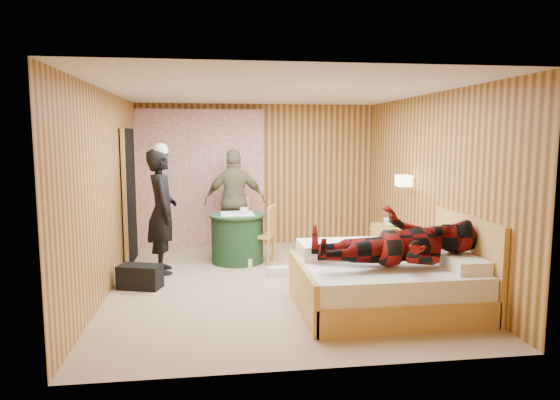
{
  "coord_description": "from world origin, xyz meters",
  "views": [
    {
      "loc": [
        -0.81,
        -6.37,
        1.93
      ],
      "look_at": [
        0.13,
        0.46,
        1.05
      ],
      "focal_mm": 32.0,
      "sensor_mm": 36.0,
      "label": 1
    }
  ],
  "objects": [
    {
      "name": "bed",
      "position": [
        1.13,
        -1.13,
        0.3
      ],
      "size": [
        1.96,
        1.51,
        1.04
      ],
      "color": "#E3B45D",
      "rests_on": "floor"
    },
    {
      "name": "chair_near",
      "position": [
        -0.02,
        1.08,
        0.52
      ],
      "size": [
        0.52,
        0.52,
        0.89
      ],
      "rotation": [
        0.0,
        0.0,
        -1.94
      ],
      "color": "#E3B45D",
      "rests_on": "floor"
    },
    {
      "name": "ceiling",
      "position": [
        0.0,
        0.0,
        2.5
      ],
      "size": [
        4.2,
        5.0,
        0.01
      ],
      "primitive_type": "cube",
      "color": "silver",
      "rests_on": "wall_back"
    },
    {
      "name": "curtain",
      "position": [
        -1.0,
        2.43,
        1.2
      ],
      "size": [
        2.2,
        0.08,
        2.4
      ],
      "primitive_type": "cube",
      "color": "silver",
      "rests_on": "floor"
    },
    {
      "name": "duffel_bag",
      "position": [
        -1.74,
        0.0,
        0.15
      ],
      "size": [
        0.59,
        0.43,
        0.3
      ],
      "primitive_type": "cube",
      "rotation": [
        0.0,
        0.0,
        -0.3
      ],
      "color": "black",
      "rests_on": "floor"
    },
    {
      "name": "cup_table",
      "position": [
        -0.33,
        1.15,
        0.81
      ],
      "size": [
        0.16,
        0.16,
        0.1
      ],
      "primitive_type": "imported",
      "rotation": [
        0.0,
        0.0,
        0.4
      ],
      "color": "white",
      "rests_on": "round_table"
    },
    {
      "name": "wall_left",
      "position": [
        -2.1,
        0.0,
        1.25
      ],
      "size": [
        0.02,
        5.0,
        2.5
      ],
      "primitive_type": "cube",
      "color": "tan",
      "rests_on": "floor"
    },
    {
      "name": "floor",
      "position": [
        0.0,
        0.0,
        0.0
      ],
      "size": [
        4.2,
        5.0,
        0.01
      ],
      "primitive_type": "cube",
      "color": "tan",
      "rests_on": "ground"
    },
    {
      "name": "nightstand",
      "position": [
        1.88,
        0.86,
        0.3
      ],
      "size": [
        0.44,
        0.6,
        0.58
      ],
      "color": "#E3B45D",
      "rests_on": "floor"
    },
    {
      "name": "book_lower",
      "position": [
        1.88,
        0.81,
        0.59
      ],
      "size": [
        0.24,
        0.27,
        0.02
      ],
      "primitive_type": "imported",
      "rotation": [
        0.0,
        0.0,
        0.38
      ],
      "color": "white",
      "rests_on": "nightstand"
    },
    {
      "name": "book_upper",
      "position": [
        1.88,
        0.81,
        0.61
      ],
      "size": [
        0.23,
        0.27,
        0.02
      ],
      "primitive_type": "imported",
      "rotation": [
        0.0,
        0.0,
        -0.35
      ],
      "color": "white",
      "rests_on": "nightstand"
    },
    {
      "name": "cup_nightstand",
      "position": [
        1.88,
        0.99,
        0.62
      ],
      "size": [
        0.13,
        0.13,
        0.09
      ],
      "primitive_type": "imported",
      "rotation": [
        0.0,
        0.0,
        0.43
      ],
      "color": "white",
      "rests_on": "nightstand"
    },
    {
      "name": "wall_back",
      "position": [
        0.0,
        2.5,
        1.25
      ],
      "size": [
        4.2,
        0.02,
        2.5
      ],
      "primitive_type": "cube",
      "color": "tan",
      "rests_on": "floor"
    },
    {
      "name": "sneaker_right",
      "position": [
        0.08,
        0.31,
        0.07
      ],
      "size": [
        0.3,
        0.14,
        0.13
      ],
      "primitive_type": "cube",
      "rotation": [
        0.0,
        0.0,
        0.06
      ],
      "color": "white",
      "rests_on": "floor"
    },
    {
      "name": "woman_standing",
      "position": [
        -1.52,
        0.75,
        0.88
      ],
      "size": [
        0.52,
        0.7,
        1.76
      ],
      "primitive_type": "imported",
      "rotation": [
        0.0,
        0.0,
        1.74
      ],
      "color": "black",
      "rests_on": "floor"
    },
    {
      "name": "man_at_table",
      "position": [
        -0.43,
        1.91,
        0.86
      ],
      "size": [
        1.02,
        0.45,
        1.72
      ],
      "primitive_type": "imported",
      "rotation": [
        0.0,
        0.0,
        3.17
      ],
      "color": "#6D6749",
      "rests_on": "floor"
    },
    {
      "name": "wall_right",
      "position": [
        2.1,
        0.0,
        1.25
      ],
      "size": [
        0.02,
        5.0,
        2.5
      ],
      "primitive_type": "cube",
      "color": "tan",
      "rests_on": "floor"
    },
    {
      "name": "sneaker_left",
      "position": [
        -0.37,
        0.89,
        0.06
      ],
      "size": [
        0.3,
        0.16,
        0.13
      ],
      "primitive_type": "cube",
      "rotation": [
        0.0,
        0.0,
        -0.16
      ],
      "color": "white",
      "rests_on": "floor"
    },
    {
      "name": "doorway",
      "position": [
        -2.06,
        1.4,
        1.02
      ],
      "size": [
        0.06,
        0.9,
        2.05
      ],
      "primitive_type": "cube",
      "color": "black",
      "rests_on": "floor"
    },
    {
      "name": "man_on_bed",
      "position": [
        1.15,
        -1.36,
        0.95
      ],
      "size": [
        0.86,
        0.67,
        1.77
      ],
      "primitive_type": "imported",
      "rotation": [
        0.0,
        1.57,
        0.0
      ],
      "color": "#630B09",
      "rests_on": "bed"
    },
    {
      "name": "wall_lamp",
      "position": [
        1.92,
        0.45,
        1.3
      ],
      "size": [
        0.26,
        0.24,
        0.16
      ],
      "color": "gold",
      "rests_on": "wall_right"
    },
    {
      "name": "chair_far",
      "position": [
        -0.42,
        1.87,
        0.54
      ],
      "size": [
        0.49,
        0.49,
        0.93
      ],
      "rotation": [
        0.0,
        0.0,
        -0.18
      ],
      "color": "#E3B45D",
      "rests_on": "floor"
    },
    {
      "name": "round_table",
      "position": [
        -0.43,
        1.2,
        0.38
      ],
      "size": [
        0.86,
        0.86,
        0.76
      ],
      "color": "#214927",
      "rests_on": "floor"
    }
  ]
}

